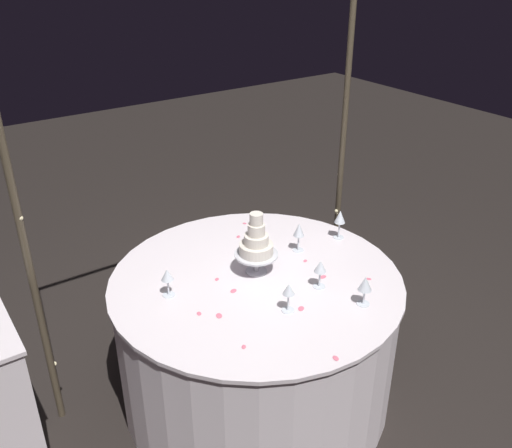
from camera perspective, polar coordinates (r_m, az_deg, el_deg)
The scene contains 22 objects.
ground_plane at distance 3.24m, azimuth 0.00°, elevation -16.76°, with size 12.00×12.00×0.00m, color black.
decorative_arch at distance 2.81m, azimuth -5.20°, elevation 11.15°, with size 1.95×0.06×2.29m.
main_table at distance 2.99m, azimuth 0.00°, elevation -11.60°, with size 1.47×1.47×0.75m.
tiered_cake at distance 2.73m, azimuth 0.03°, elevation -2.10°, with size 0.22×0.22×0.33m.
wine_glass_0 at distance 2.95m, azimuth 4.46°, elevation -0.73°, with size 0.06×0.06×0.16m.
wine_glass_1 at distance 2.66m, azimuth 6.66°, elevation -4.53°, with size 0.06×0.06×0.15m.
wine_glass_2 at distance 2.62m, azimuth -9.16°, elevation -5.38°, with size 0.06×0.06×0.14m.
wine_glass_3 at distance 2.49m, azimuth 3.39°, elevation -6.97°, with size 0.06×0.06×0.14m.
wine_glass_4 at distance 2.57m, azimuth 11.21°, elevation -6.17°, with size 0.06×0.06×0.15m.
wine_glass_5 at distance 3.11m, azimuth 8.67°, elevation 0.63°, with size 0.06×0.06×0.17m.
rose_petal_0 at distance 2.51m, azimuth -3.85°, elevation -9.44°, with size 0.04×0.03×0.00m, color #EA6B84.
rose_petal_1 at distance 2.92m, azimuth 5.12°, elevation -3.81°, with size 0.03×0.02×0.00m, color #EA6B84.
rose_petal_2 at distance 2.34m, azimuth -1.28°, elevation -12.58°, with size 0.03×0.02×0.00m, color #EA6B84.
rose_petal_3 at distance 3.14m, azimuth -1.84°, elevation -1.32°, with size 0.03×0.02×0.00m, color #EA6B84.
rose_petal_4 at distance 2.53m, azimuth -5.91°, elevation -9.20°, with size 0.03×0.02×0.00m, color #EA6B84.
rose_petal_5 at distance 2.67m, azimuth -2.34°, elevation -6.92°, with size 0.04×0.03×0.00m, color #EA6B84.
rose_petal_6 at distance 2.56m, azimuth 4.68°, elevation -8.71°, with size 0.04×0.03×0.00m, color #EA6B84.
rose_petal_7 at distance 2.31m, azimuth 8.24°, elevation -13.57°, with size 0.03×0.02×0.00m, color #EA6B84.
rose_petal_8 at distance 2.79m, azimuth 6.93°, elevation -5.45°, with size 0.04×0.03×0.00m, color #EA6B84.
rose_petal_9 at distance 2.81m, azimuth 11.58°, elevation -5.58°, with size 0.03×0.02×0.00m, color #EA6B84.
rose_petal_10 at distance 3.28m, azimuth -1.18°, elevation 0.06°, with size 0.02×0.02×0.00m, color #EA6B84.
rose_petal_11 at distance 2.76m, azimuth -4.06°, elevation -5.73°, with size 0.03×0.02×0.00m, color #EA6B84.
Camera 1 is at (-1.33, -1.91, 2.25)m, focal length 38.69 mm.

